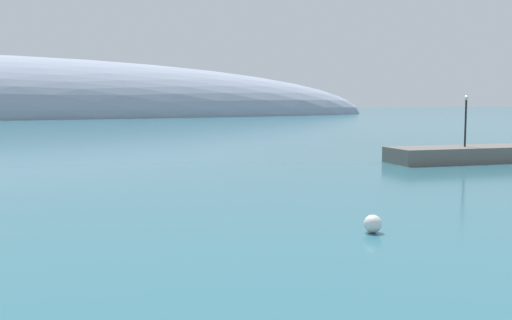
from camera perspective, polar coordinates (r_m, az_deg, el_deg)
breakwater_rocks at (r=55.51m, az=21.14°, el=0.58°), size 19.03×6.49×1.28m
mooring_buoy_white at (r=24.55m, az=10.80°, el=-5.85°), size 0.72×0.72×0.72m
harbor_lamp_post at (r=53.53m, az=18.92°, el=3.96°), size 0.36×0.36×4.21m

